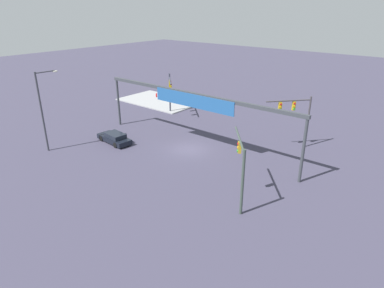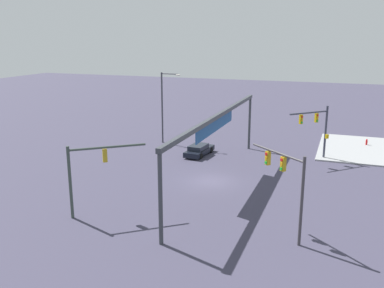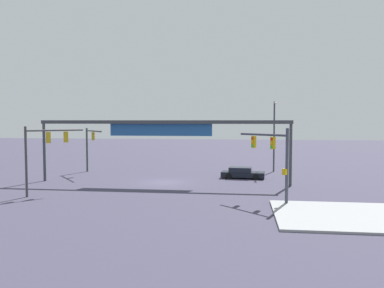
{
  "view_description": "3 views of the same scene",
  "coord_description": "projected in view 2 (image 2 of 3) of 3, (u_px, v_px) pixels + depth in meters",
  "views": [
    {
      "loc": [
        -22.03,
        26.45,
        14.87
      ],
      "look_at": [
        -1.71,
        1.62,
        1.57
      ],
      "focal_mm": 31.45,
      "sensor_mm": 36.0,
      "label": 1
    },
    {
      "loc": [
        -34.89,
        -10.81,
        12.84
      ],
      "look_at": [
        1.09,
        2.37,
        3.05
      ],
      "focal_mm": 39.62,
      "sensor_mm": 36.0,
      "label": 2
    },
    {
      "loc": [
        7.96,
        -38.45,
        6.31
      ],
      "look_at": [
        2.76,
        1.33,
        3.88
      ],
      "focal_mm": 36.32,
      "sensor_mm": 36.0,
      "label": 3
    }
  ],
  "objects": [
    {
      "name": "ground_plane",
      "position": [
        212.0,
        181.0,
        38.52
      ],
      "size": [
        183.26,
        183.26,
        0.0
      ],
      "primitive_type": "plane",
      "color": "#3C394D"
    },
    {
      "name": "sidewalk_corner",
      "position": [
        355.0,
        148.0,
        49.51
      ],
      "size": [
        13.06,
        8.1,
        0.15
      ],
      "primitive_type": "cube",
      "color": "#959699",
      "rests_on": "ground"
    },
    {
      "name": "traffic_signal_near_corner",
      "position": [
        87.0,
        167.0,
        30.3
      ],
      "size": [
        3.65,
        4.47,
        5.39
      ],
      "rotation": [
        0.0,
        0.0,
        -0.89
      ],
      "color": "#36423B",
      "rests_on": "ground"
    },
    {
      "name": "traffic_signal_opposite_side",
      "position": [
        318.0,
        125.0,
        44.31
      ],
      "size": [
        3.58,
        3.84,
        5.75
      ],
      "rotation": [
        0.0,
        0.0,
        2.36
      ],
      "color": "#373A48",
      "rests_on": "ground"
    },
    {
      "name": "traffic_signal_cross_street",
      "position": [
        287.0,
        177.0,
        26.99
      ],
      "size": [
        3.46,
        3.94,
        5.83
      ],
      "rotation": [
        0.0,
        0.0,
        0.85
      ],
      "color": "#3C393E",
      "rests_on": "ground"
    },
    {
      "name": "streetlamp_curved_arm",
      "position": [
        164.0,
        103.0,
        51.31
      ],
      "size": [
        0.32,
        2.55,
        8.64
      ],
      "rotation": [
        0.0,
        0.0,
        -1.6
      ],
      "color": "#3A3B43",
      "rests_on": "ground"
    },
    {
      "name": "overhead_sign_gantry",
      "position": [
        218.0,
        123.0,
        36.97
      ],
      "size": [
        25.46,
        0.43,
        6.34
      ],
      "color": "#36393F",
      "rests_on": "ground"
    },
    {
      "name": "sedan_car_approaching",
      "position": [
        199.0,
        150.0,
        46.95
      ],
      "size": [
        4.8,
        2.18,
        1.21
      ],
      "rotation": [
        0.0,
        0.0,
        -0.09
      ],
      "color": "black",
      "rests_on": "ground"
    },
    {
      "name": "fire_hydrant_on_curb",
      "position": [
        367.0,
        142.0,
        50.84
      ],
      "size": [
        0.33,
        0.22,
        0.71
      ],
      "color": "red",
      "rests_on": "sidewalk_corner"
    }
  ]
}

